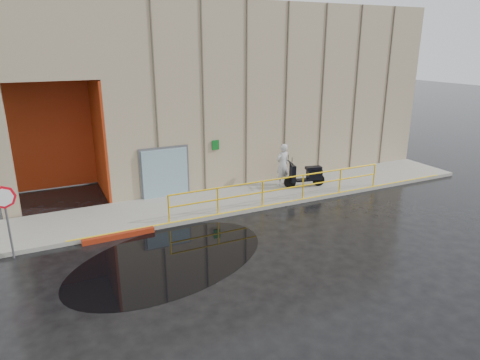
# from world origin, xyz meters

# --- Properties ---
(ground) EXTENTS (120.00, 120.00, 0.00)m
(ground) POSITION_xyz_m (0.00, 0.00, 0.00)
(ground) COLOR black
(ground) RESTS_ON ground
(sidewalk) EXTENTS (20.00, 3.00, 0.15)m
(sidewalk) POSITION_xyz_m (4.00, 4.50, 0.07)
(sidewalk) COLOR gray
(sidewalk) RESTS_ON ground
(building) EXTENTS (20.00, 10.17, 8.00)m
(building) POSITION_xyz_m (5.10, 10.98, 4.21)
(building) COLOR gray
(building) RESTS_ON ground
(guardrail) EXTENTS (9.56, 0.06, 1.03)m
(guardrail) POSITION_xyz_m (4.25, 3.15, 0.68)
(guardrail) COLOR #E6B10C
(guardrail) RESTS_ON sidewalk
(person) EXTENTS (0.77, 0.58, 1.90)m
(person) POSITION_xyz_m (5.37, 5.06, 1.10)
(person) COLOR #B6B7BC
(person) RESTS_ON sidewalk
(scooter) EXTENTS (1.93, 0.98, 1.47)m
(scooter) POSITION_xyz_m (6.13, 4.36, 0.99)
(scooter) COLOR black
(scooter) RESTS_ON sidewalk
(stop_sign) EXTENTS (0.70, 0.12, 2.33)m
(stop_sign) POSITION_xyz_m (-5.50, 2.83, 1.72)
(stop_sign) COLOR slate
(stop_sign) RESTS_ON ground
(red_curb) EXTENTS (2.40, 0.24, 0.18)m
(red_curb) POSITION_xyz_m (-2.33, 2.87, 0.09)
(red_curb) COLOR maroon
(red_curb) RESTS_ON ground
(puddle) EXTENTS (7.65, 6.13, 0.01)m
(puddle) POSITION_xyz_m (-1.22, 0.73, 0.00)
(puddle) COLOR black
(puddle) RESTS_ON ground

